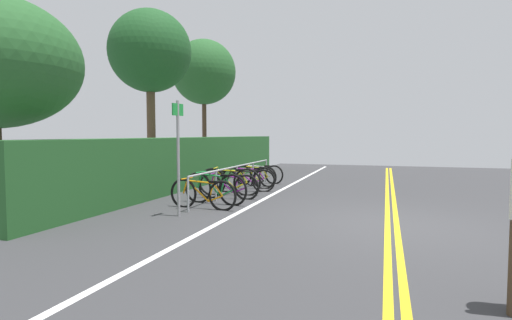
% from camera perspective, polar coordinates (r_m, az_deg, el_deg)
% --- Properties ---
extents(ground_plane, '(29.47, 11.72, 0.05)m').
position_cam_1_polar(ground_plane, '(8.04, 18.40, -8.69)').
color(ground_plane, '#353538').
extents(centre_line_yellow_inner, '(26.52, 0.10, 0.00)m').
position_cam_1_polar(centre_line_yellow_inner, '(8.04, 18.98, -8.51)').
color(centre_line_yellow_inner, gold).
rests_on(centre_line_yellow_inner, ground_plane).
extents(centre_line_yellow_outer, '(26.52, 0.10, 0.00)m').
position_cam_1_polar(centre_line_yellow_outer, '(8.03, 17.82, -8.49)').
color(centre_line_yellow_outer, gold).
rests_on(centre_line_yellow_outer, ground_plane).
extents(bike_lane_stripe_white, '(26.52, 0.12, 0.00)m').
position_cam_1_polar(bike_lane_stripe_white, '(8.56, -2.96, -7.58)').
color(bike_lane_stripe_white, white).
rests_on(bike_lane_stripe_white, ground_plane).
extents(bike_rack, '(6.00, 0.05, 0.78)m').
position_cam_1_polar(bike_rack, '(11.56, -2.71, -1.74)').
color(bike_rack, '#9EA0A5').
rests_on(bike_rack, ground_plane).
extents(bicycle_0, '(0.46, 1.69, 0.71)m').
position_cam_1_polar(bicycle_0, '(9.24, -7.43, -4.71)').
color(bicycle_0, black).
rests_on(bicycle_0, ground_plane).
extents(bicycle_1, '(0.46, 1.73, 0.79)m').
position_cam_1_polar(bicycle_1, '(9.85, -5.72, -3.95)').
color(bicycle_1, black).
rests_on(bicycle_1, ground_plane).
extents(bicycle_2, '(0.46, 1.65, 0.69)m').
position_cam_1_polar(bicycle_2, '(10.60, -3.87, -3.67)').
color(bicycle_2, black).
rests_on(bicycle_2, ground_plane).
extents(bicycle_3, '(0.49, 1.71, 0.79)m').
position_cam_1_polar(bicycle_3, '(11.20, -3.67, -3.03)').
color(bicycle_3, black).
rests_on(bicycle_3, ground_plane).
extents(bicycle_4, '(0.67, 1.66, 0.70)m').
position_cam_1_polar(bicycle_4, '(11.83, -1.47, -2.87)').
color(bicycle_4, black).
rests_on(bicycle_4, ground_plane).
extents(bicycle_5, '(0.56, 1.61, 0.71)m').
position_cam_1_polar(bicycle_5, '(12.54, -1.05, -2.49)').
color(bicycle_5, black).
rests_on(bicycle_5, ground_plane).
extents(bicycle_6, '(0.63, 1.59, 0.69)m').
position_cam_1_polar(bicycle_6, '(13.30, -0.10, -2.18)').
color(bicycle_6, black).
rests_on(bicycle_6, ground_plane).
extents(bicycle_7, '(0.46, 1.75, 0.68)m').
position_cam_1_polar(bicycle_7, '(13.96, 0.43, -1.93)').
color(bicycle_7, black).
rests_on(bicycle_7, ground_plane).
extents(sign_post_near, '(0.36, 0.06, 2.33)m').
position_cam_1_polar(sign_post_near, '(8.39, -10.78, 1.75)').
color(sign_post_near, gray).
rests_on(sign_post_near, ground_plane).
extents(hedge_backdrop, '(14.95, 0.93, 1.56)m').
position_cam_1_polar(hedge_backdrop, '(13.73, -8.59, -0.12)').
color(hedge_backdrop, '#235626').
rests_on(hedge_backdrop, ground_plane).
extents(tree_mid, '(2.70, 2.70, 5.75)m').
position_cam_1_polar(tree_mid, '(14.39, -14.53, 14.32)').
color(tree_mid, brown).
rests_on(tree_mid, ground_plane).
extents(tree_far_right, '(2.93, 2.93, 6.01)m').
position_cam_1_polar(tree_far_right, '(19.44, -7.26, 12.00)').
color(tree_far_right, '#473323').
rests_on(tree_far_right, ground_plane).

